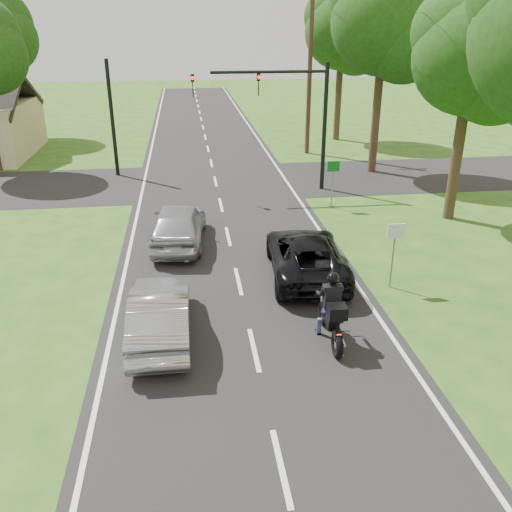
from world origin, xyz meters
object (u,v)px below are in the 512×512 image
Objects in this scene: motorcycle_rider at (332,315)px; silver_suv at (178,224)px; sign_green at (333,173)px; traffic_signal at (287,105)px; silver_sedan at (161,313)px; dark_suv at (306,255)px; utility_pole_far at (310,69)px; sign_white at (395,240)px.

motorcycle_rider reaches higher than silver_suv.
traffic_signal is at bearing 117.38° from sign_green.
sign_green reaches higher than silver_sedan.
dark_suv is at bearing 88.33° from motorcycle_rider.
sign_white is at bearing -94.51° from utility_pole_far.
silver_sedan is 14.63m from traffic_signal.
silver_sedan is at bearing 171.17° from motorcycle_rider.
dark_suv is 2.89m from sign_white.
silver_sedan is at bearing -125.82° from sign_green.
sign_green is at bearing -107.44° from dark_suv.
utility_pole_far is at bearing 85.49° from sign_white.
dark_suv is 0.50× the size of utility_pole_far.
silver_suv is at bearing 145.49° from sign_white.
dark_suv is 2.36× the size of sign_white.
utility_pole_far reaches higher than motorcycle_rider.
sign_white is at bearing 47.90° from motorcycle_rider.
dark_suv is 0.79× the size of traffic_signal.
dark_suv is at bearing -102.55° from utility_pole_far.
traffic_signal is (1.31, 13.83, 3.37)m from motorcycle_rider.
sign_green is (0.20, 8.00, 0.00)m from sign_white.
sign_white is at bearing -82.95° from traffic_signal.
sign_white and sign_green have the same top height.
silver_sedan is at bearing 91.57° from silver_suv.
sign_white is at bearing -163.49° from silver_sedan.
traffic_signal reaches higher than sign_green.
silver_suv is 8.97m from traffic_signal.
silver_suv is at bearing -152.81° from sign_green.
utility_pole_far is at bearing 80.57° from motorcycle_rider.
silver_sedan reaches higher than dark_suv.
motorcycle_rider is 0.36× the size of traffic_signal.
dark_suv is 2.36× the size of sign_green.
sign_green is at bearing -96.73° from utility_pole_far.
silver_suv is 17.14m from utility_pole_far.
silver_suv is (-4.12, 3.27, 0.09)m from dark_suv.
silver_suv is (0.47, 6.55, 0.08)m from silver_sedan.
utility_pole_far is at bearing 83.27° from sign_green.
utility_pole_far reaches higher than sign_green.
silver_suv reaches higher than silver_sedan.
motorcycle_rider is at bearing -100.81° from utility_pole_far.
silver_sedan is at bearing -113.51° from traffic_signal.
dark_suv is 18.72m from utility_pole_far.
traffic_signal is 3.00× the size of sign_green.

